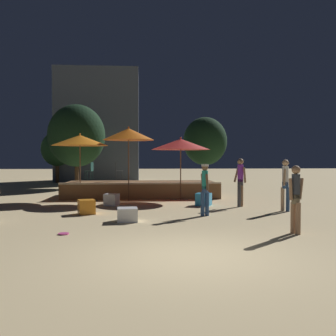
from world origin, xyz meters
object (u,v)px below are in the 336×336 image
background_tree_0 (205,141)px  cube_seat_3 (127,215)px  bistro_chair_1 (90,169)px  background_tree_2 (77,136)px  person_1 (205,187)px  cube_seat_2 (204,199)px  frisbee_disc (64,234)px  patio_umbrella_2 (129,134)px  background_tree_1 (57,149)px  person_3 (296,197)px  patio_umbrella_1 (181,144)px  cube_seat_0 (87,207)px  cube_seat_1 (112,200)px  person_0 (240,180)px  person_4 (285,183)px  bistro_chair_0 (117,169)px  patio_umbrella_0 (80,140)px

background_tree_0 → cube_seat_3: bearing=-107.0°
bistro_chair_1 → background_tree_2: (-1.50, 4.79, 1.99)m
person_1 → cube_seat_2: bearing=-116.1°
frisbee_disc → background_tree_2: size_ratio=0.05×
patio_umbrella_2 → background_tree_1: background_tree_1 is taller
person_3 → background_tree_2: background_tree_2 is taller
background_tree_0 → patio_umbrella_1: bearing=-104.9°
background_tree_2 → frisbee_disc: bearing=-81.6°
cube_seat_0 → cube_seat_1: cube_seat_0 is taller
person_1 → bistro_chair_1: person_1 is taller
person_3 → background_tree_1: size_ratio=0.44×
person_0 → person_3: 5.24m
background_tree_2 → person_3: bearing=-62.1°
cube_seat_0 → person_1: 4.04m
frisbee_disc → background_tree_0: size_ratio=0.05×
patio_umbrella_1 → cube_seat_0: patio_umbrella_1 is taller
person_3 → bistro_chair_1: (-6.43, 10.22, 0.41)m
cube_seat_1 → background_tree_0: (6.07, 13.47, 2.96)m
cube_seat_3 → person_1: 2.75m
cube_seat_3 → background_tree_2: 13.74m
cube_seat_2 → background_tree_2: size_ratio=0.14×
cube_seat_0 → background_tree_2: (-2.24, 11.29, 3.07)m
cube_seat_3 → cube_seat_2: bearing=51.0°
patio_umbrella_1 → bistro_chair_1: patio_umbrella_1 is taller
patio_umbrella_1 → background_tree_1: size_ratio=0.73×
person_1 → background_tree_1: background_tree_1 is taller
cube_seat_0 → cube_seat_1: bearing=73.8°
person_0 → background_tree_2: bearing=-95.2°
person_3 → frisbee_disc: 5.84m
frisbee_disc → cube_seat_1: bearing=82.7°
cube_seat_3 → background_tree_2: bearing=106.0°
person_0 → bistro_chair_1: bearing=-82.0°
person_4 → frisbee_disc: 7.93m
patio_umbrella_2 → person_3: size_ratio=1.94×
bistro_chair_1 → background_tree_1: bearing=-144.3°
cube_seat_0 → person_1: person_1 is taller
person_1 → bistro_chair_0: bearing=-82.6°
person_3 → patio_umbrella_1: bearing=-6.3°
person_4 → person_0: bearing=-15.6°
frisbee_disc → background_tree_2: 15.21m
patio_umbrella_1 → background_tree_2: 9.30m
bistro_chair_0 → cube_seat_3: bearing=-177.5°
cube_seat_2 → patio_umbrella_0: bearing=155.5°
person_3 → cube_seat_2: bearing=-7.6°
cube_seat_2 → bistro_chair_1: (-5.07, 4.51, 1.09)m
person_4 → bistro_chair_1: bearing=-7.9°
person_4 → bistro_chair_0: (-6.33, 6.31, 0.31)m
background_tree_0 → background_tree_2: (-8.97, -4.46, 0.12)m
patio_umbrella_1 → bistro_chair_1: size_ratio=3.16×
cube_seat_1 → patio_umbrella_1: bearing=32.0°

